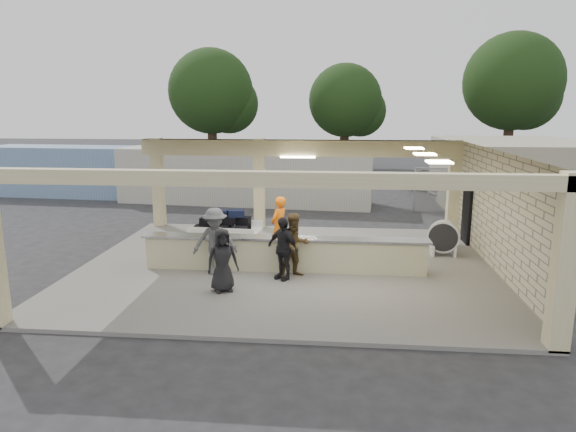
# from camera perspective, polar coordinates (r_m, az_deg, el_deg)

# --- Properties ---
(ground) EXTENTS (120.00, 120.00, 0.00)m
(ground) POSITION_cam_1_polar(r_m,az_deg,el_deg) (15.38, -0.24, -5.80)
(ground) COLOR #252527
(ground) RESTS_ON ground
(pavilion) EXTENTS (12.01, 10.00, 3.55)m
(pavilion) POSITION_cam_1_polar(r_m,az_deg,el_deg) (15.65, 0.77, -0.37)
(pavilion) COLOR slate
(pavilion) RESTS_ON ground
(baggage_counter) EXTENTS (8.20, 0.58, 0.98)m
(baggage_counter) POSITION_cam_1_polar(r_m,az_deg,el_deg) (14.74, -0.44, -4.22)
(baggage_counter) COLOR #C4C093
(baggage_counter) RESTS_ON pavilion
(luggage_cart) EXTENTS (2.30, 1.53, 1.29)m
(luggage_cart) POSITION_cam_1_polar(r_m,az_deg,el_deg) (17.11, -7.00, -1.29)
(luggage_cart) COLOR white
(luggage_cart) RESTS_ON pavilion
(drum_fan) EXTENTS (1.06, 0.60, 1.12)m
(drum_fan) POSITION_cam_1_polar(r_m,az_deg,el_deg) (16.90, 16.89, -2.23)
(drum_fan) COLOR white
(drum_fan) RESTS_ON pavilion
(baggage_handler) EXTENTS (0.66, 0.80, 1.91)m
(baggage_handler) POSITION_cam_1_polar(r_m,az_deg,el_deg) (15.95, -1.01, -1.21)
(baggage_handler) COLOR orange
(baggage_handler) RESTS_ON pavilion
(passenger_a) EXTENTS (0.95, 0.77, 1.79)m
(passenger_a) POSITION_cam_1_polar(r_m,az_deg,el_deg) (14.07, 0.79, -3.28)
(passenger_a) COLOR brown
(passenger_a) RESTS_ON pavilion
(passenger_b) EXTENTS (1.04, 0.88, 1.73)m
(passenger_b) POSITION_cam_1_polar(r_m,az_deg,el_deg) (13.89, -0.59, -3.61)
(passenger_b) COLOR black
(passenger_b) RESTS_ON pavilion
(passenger_c) EXTENTS (1.28, 0.68, 1.89)m
(passenger_c) POSITION_cam_1_polar(r_m,az_deg,el_deg) (14.45, -8.11, -2.79)
(passenger_c) COLOR #49494D
(passenger_c) RESTS_ON pavilion
(passenger_d) EXTENTS (0.86, 0.65, 1.64)m
(passenger_d) POSITION_cam_1_polar(r_m,az_deg,el_deg) (13.12, -7.30, -4.86)
(passenger_d) COLOR black
(passenger_d) RESTS_ON pavilion
(car_white_a) EXTENTS (5.02, 3.55, 1.30)m
(car_white_a) POSITION_cam_1_polar(r_m,az_deg,el_deg) (28.17, 20.01, 3.02)
(car_white_a) COLOR white
(car_white_a) RESTS_ON ground
(car_white_b) EXTENTS (5.03, 2.74, 1.50)m
(car_white_b) POSITION_cam_1_polar(r_m,az_deg,el_deg) (30.74, 27.23, 3.30)
(car_white_b) COLOR white
(car_white_b) RESTS_ON ground
(car_dark) EXTENTS (4.01, 3.24, 1.29)m
(car_dark) POSITION_cam_1_polar(r_m,az_deg,el_deg) (30.19, 16.87, 3.78)
(car_dark) COLOR black
(car_dark) RESTS_ON ground
(container_white) EXTENTS (12.66, 3.65, 2.70)m
(container_white) POSITION_cam_1_polar(r_m,az_deg,el_deg) (25.54, -4.85, 4.43)
(container_white) COLOR #B9B9B4
(container_white) RESTS_ON ground
(container_blue) EXTENTS (10.28, 3.07, 2.64)m
(container_blue) POSITION_cam_1_polar(r_m,az_deg,el_deg) (29.77, -21.84, 4.63)
(container_blue) COLOR #7BA3C5
(container_blue) RESTS_ON ground
(fence) EXTENTS (12.06, 0.06, 2.03)m
(fence) POSITION_cam_1_polar(r_m,az_deg,el_deg) (25.69, 27.22, 2.51)
(fence) COLOR gray
(fence) RESTS_ON ground
(tree_left) EXTENTS (6.60, 6.30, 9.00)m
(tree_left) POSITION_cam_1_polar(r_m,az_deg,el_deg) (39.80, -8.03, 13.18)
(tree_left) COLOR #382619
(tree_left) RESTS_ON ground
(tree_mid) EXTENTS (6.00, 5.60, 8.00)m
(tree_mid) POSITION_cam_1_polar(r_m,az_deg,el_deg) (40.74, 6.83, 12.30)
(tree_mid) COLOR #382619
(tree_mid) RESTS_ON ground
(tree_right) EXTENTS (7.20, 7.00, 10.00)m
(tree_right) POSITION_cam_1_polar(r_m,az_deg,el_deg) (41.79, 24.04, 13.08)
(tree_right) COLOR #382619
(tree_right) RESTS_ON ground
(adjacent_building) EXTENTS (6.00, 8.00, 3.20)m
(adjacent_building) POSITION_cam_1_polar(r_m,az_deg,el_deg) (26.04, 23.47, 4.18)
(adjacent_building) COLOR #AFA88B
(adjacent_building) RESTS_ON ground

